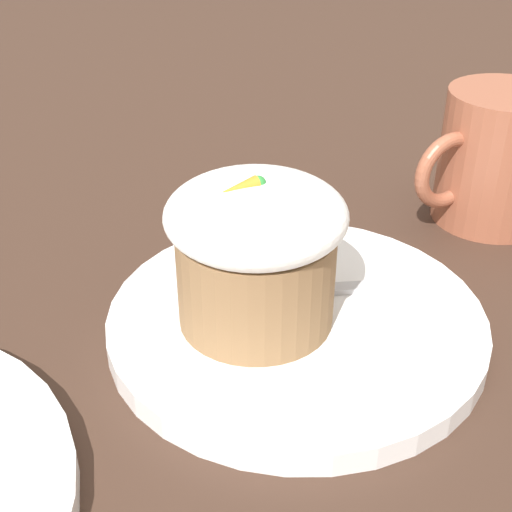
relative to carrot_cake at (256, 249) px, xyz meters
The scene contains 5 objects.
ground_plane 0.07m from the carrot_cake, 164.52° to the left, with size 4.00×4.00×0.00m, color #3D281E.
dessert_plate 0.06m from the carrot_cake, 164.52° to the left, with size 0.24×0.24×0.02m.
carrot_cake is the anchor object (origin of this frame).
spoon 0.07m from the carrot_cake, behind, with size 0.10×0.06×0.01m.
coffee_cup 0.25m from the carrot_cake, 168.42° to the right, with size 0.13×0.09×0.11m.
Camera 1 is at (0.20, 0.31, 0.28)m, focal length 50.00 mm.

